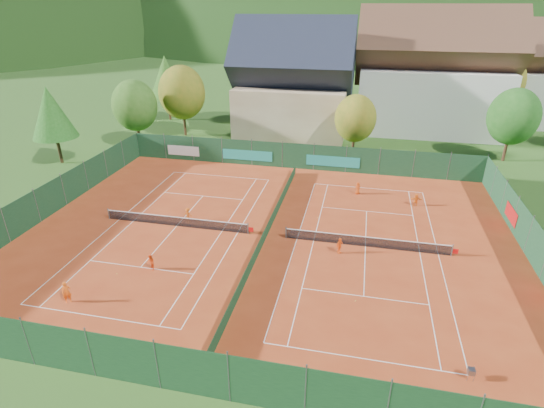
{
  "coord_description": "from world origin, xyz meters",
  "views": [
    {
      "loc": [
        6.86,
        -29.66,
        17.54
      ],
      "look_at": [
        0.0,
        2.0,
        2.0
      ],
      "focal_mm": 28.0,
      "sensor_mm": 36.0,
      "label": 1
    }
  ],
  "objects_px": {
    "chalet": "(293,88)",
    "hotel_block_a": "(432,80)",
    "player_left_near": "(67,292)",
    "player_left_far": "(188,214)",
    "player_right_far_a": "(358,188)",
    "player_right_near": "(339,246)",
    "hotel_block_b": "(520,80)",
    "player_left_mid": "(151,262)",
    "player_right_far_b": "(416,200)",
    "ball_hopper": "(471,371)"
  },
  "relations": [
    {
      "from": "player_left_mid",
      "to": "player_left_far",
      "type": "relative_size",
      "value": 1.02
    },
    {
      "from": "player_right_far_b",
      "to": "player_left_mid",
      "type": "bearing_deg",
      "value": 30.96
    },
    {
      "from": "player_right_far_a",
      "to": "player_right_far_b",
      "type": "bearing_deg",
      "value": 134.37
    },
    {
      "from": "hotel_block_b",
      "to": "player_left_mid",
      "type": "bearing_deg",
      "value": -126.26
    },
    {
      "from": "hotel_block_b",
      "to": "player_right_far_b",
      "type": "bearing_deg",
      "value": -116.33
    },
    {
      "from": "ball_hopper",
      "to": "player_left_near",
      "type": "relative_size",
      "value": 0.53
    },
    {
      "from": "hotel_block_a",
      "to": "player_right_far_b",
      "type": "height_order",
      "value": "hotel_block_a"
    },
    {
      "from": "player_left_near",
      "to": "player_left_mid",
      "type": "relative_size",
      "value": 1.21
    },
    {
      "from": "player_right_far_a",
      "to": "player_left_far",
      "type": "bearing_deg",
      "value": 2.47
    },
    {
      "from": "player_left_near",
      "to": "player_right_far_b",
      "type": "relative_size",
      "value": 1.25
    },
    {
      "from": "player_right_far_b",
      "to": "hotel_block_a",
      "type": "bearing_deg",
      "value": -104.08
    },
    {
      "from": "player_right_far_a",
      "to": "chalet",
      "type": "bearing_deg",
      "value": -92.59
    },
    {
      "from": "hotel_block_a",
      "to": "player_right_near",
      "type": "xyz_separation_m",
      "value": [
        -9.98,
        -37.37,
        -6.73
      ]
    },
    {
      "from": "player_left_near",
      "to": "player_right_far_b",
      "type": "xyz_separation_m",
      "value": [
        23.09,
        19.58,
        -0.15
      ]
    },
    {
      "from": "player_left_near",
      "to": "player_left_far",
      "type": "xyz_separation_m",
      "value": [
        3.21,
        12.22,
        -0.14
      ]
    },
    {
      "from": "player_left_near",
      "to": "player_right_far_b",
      "type": "distance_m",
      "value": 30.28
    },
    {
      "from": "hotel_block_a",
      "to": "chalet",
      "type": "bearing_deg",
      "value": -162.47
    },
    {
      "from": "player_right_near",
      "to": "player_left_far",
      "type": "bearing_deg",
      "value": 116.32
    },
    {
      "from": "hotel_block_a",
      "to": "ball_hopper",
      "type": "bearing_deg",
      "value": -93.04
    },
    {
      "from": "hotel_block_a",
      "to": "hotel_block_b",
      "type": "relative_size",
      "value": 1.25
    },
    {
      "from": "hotel_block_a",
      "to": "player_right_far_a",
      "type": "xyz_separation_m",
      "value": [
        -8.99,
        -25.83,
        -6.74
      ]
    },
    {
      "from": "hotel_block_a",
      "to": "player_right_near",
      "type": "distance_m",
      "value": 39.26
    },
    {
      "from": "chalet",
      "to": "player_left_far",
      "type": "distance_m",
      "value": 29.73
    },
    {
      "from": "hotel_block_a",
      "to": "hotel_block_b",
      "type": "xyz_separation_m",
      "value": [
        14.0,
        8.0,
        -0.76
      ]
    },
    {
      "from": "chalet",
      "to": "player_left_near",
      "type": "height_order",
      "value": "chalet"
    },
    {
      "from": "player_left_mid",
      "to": "player_left_far",
      "type": "height_order",
      "value": "player_left_mid"
    },
    {
      "from": "chalet",
      "to": "player_left_mid",
      "type": "bearing_deg",
      "value": -96.33
    },
    {
      "from": "player_right_near",
      "to": "player_right_far_a",
      "type": "xyz_separation_m",
      "value": [
        1.0,
        11.55,
        -0.01
      ]
    },
    {
      "from": "chalet",
      "to": "hotel_block_a",
      "type": "bearing_deg",
      "value": 17.53
    },
    {
      "from": "player_left_mid",
      "to": "player_right_near",
      "type": "height_order",
      "value": "player_right_near"
    },
    {
      "from": "hotel_block_b",
      "to": "player_right_far_a",
      "type": "distance_m",
      "value": 41.33
    },
    {
      "from": "player_right_near",
      "to": "hotel_block_b",
      "type": "bearing_deg",
      "value": 9.37
    },
    {
      "from": "player_right_far_b",
      "to": "player_left_near",
      "type": "bearing_deg",
      "value": 33.54
    },
    {
      "from": "chalet",
      "to": "hotel_block_a",
      "type": "xyz_separation_m",
      "value": [
        19.0,
        6.0,
        0.76
      ]
    },
    {
      "from": "chalet",
      "to": "player_left_far",
      "type": "bearing_deg",
      "value": -98.7
    },
    {
      "from": "player_left_mid",
      "to": "player_right_far_a",
      "type": "distance_m",
      "value": 21.83
    },
    {
      "from": "hotel_block_b",
      "to": "player_right_far_a",
      "type": "xyz_separation_m",
      "value": [
        -22.99,
        -33.83,
        -5.98
      ]
    },
    {
      "from": "hotel_block_b",
      "to": "player_left_far",
      "type": "xyz_separation_m",
      "value": [
        -37.4,
        -42.78,
        -6.01
      ]
    },
    {
      "from": "player_left_near",
      "to": "player_left_far",
      "type": "distance_m",
      "value": 12.63
    },
    {
      "from": "hotel_block_b",
      "to": "player_right_far_b",
      "type": "xyz_separation_m",
      "value": [
        -17.53,
        -35.42,
        -6.01
      ]
    },
    {
      "from": "hotel_block_b",
      "to": "player_right_far_b",
      "type": "height_order",
      "value": "hotel_block_b"
    },
    {
      "from": "player_left_near",
      "to": "player_right_far_b",
      "type": "bearing_deg",
      "value": -0.78
    },
    {
      "from": "chalet",
      "to": "player_left_near",
      "type": "distance_m",
      "value": 42.11
    },
    {
      "from": "chalet",
      "to": "player_right_far_b",
      "type": "distance_m",
      "value": 27.1
    },
    {
      "from": "ball_hopper",
      "to": "player_left_mid",
      "type": "height_order",
      "value": "player_left_mid"
    },
    {
      "from": "player_right_far_a",
      "to": "player_left_near",
      "type": "bearing_deg",
      "value": 20.83
    },
    {
      "from": "chalet",
      "to": "player_right_near",
      "type": "distance_m",
      "value": 33.18
    },
    {
      "from": "player_left_far",
      "to": "player_right_far_a",
      "type": "bearing_deg",
      "value": -145.75
    },
    {
      "from": "chalet",
      "to": "player_right_far_a",
      "type": "relative_size",
      "value": 12.65
    },
    {
      "from": "hotel_block_a",
      "to": "player_left_far",
      "type": "xyz_separation_m",
      "value": [
        -23.4,
        -34.78,
        -6.77
      ]
    }
  ]
}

